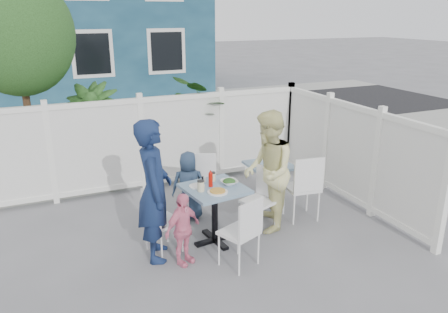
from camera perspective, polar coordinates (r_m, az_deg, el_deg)
name	(u,v)px	position (r m, az deg, el deg)	size (l,w,h in m)	color
ground	(183,257)	(5.67, -5.39, -12.92)	(80.00, 80.00, 0.00)	slate
near_sidewalk	(123,165)	(9.04, -13.02, -1.08)	(24.00, 2.60, 0.01)	gray
street	(97,124)	(12.56, -16.29, 4.07)	(24.00, 5.00, 0.01)	black
far_sidewalk	(83,104)	(15.57, -17.89, 6.58)	(24.00, 1.60, 0.01)	gray
building	(51,11)	(18.65, -21.64, 17.30)	(11.00, 6.00, 6.00)	#14384F
fence_back	(142,146)	(7.51, -10.63, 1.37)	(5.86, 0.08, 1.60)	white
fence_right	(350,155)	(7.19, 16.08, 0.21)	(0.08, 3.66, 1.60)	white
tree	(17,35)	(7.94, -25.42, 14.16)	(1.80, 1.62, 3.59)	#382316
potted_shrub_a	(91,134)	(8.03, -16.94, 2.79)	(1.00, 1.00, 1.78)	#1C3916
potted_shrub_b	(209,122)	(8.45, -1.92, 4.48)	(1.65, 1.43, 1.83)	#1C3916
main_table	(215,200)	(5.72, -1.23, -5.66)	(0.83, 0.83, 0.78)	#4F6F97
spare_table	(269,173)	(6.86, 5.92, -2.22)	(0.66, 0.66, 0.69)	#4F6F97
chair_left	(158,217)	(5.56, -8.56, -7.85)	(0.48, 0.49, 0.86)	white
chair_right	(262,194)	(6.12, 5.03, -4.95)	(0.51, 0.52, 0.90)	white
chair_back	(201,182)	(6.45, -2.96, -3.31)	(0.56, 0.56, 0.96)	white
chair_near	(244,228)	(5.20, 2.61, -9.33)	(0.53, 0.52, 0.89)	white
chair_spare	(305,184)	(6.41, 10.49, -3.50)	(0.51, 0.49, 1.00)	white
man	(154,191)	(5.34, -9.09, -4.43)	(0.65, 0.43, 1.78)	#142348
woman	(268,172)	(6.03, 5.75, -1.98)	(0.83, 0.64, 1.70)	#D5CE48
boy	(189,186)	(6.43, -4.63, -3.81)	(0.50, 0.33, 1.03)	#23344D
toddler	(183,229)	(5.32, -5.42, -9.46)	(0.54, 0.22, 0.92)	pink
plate_main	(218,192)	(5.48, -0.84, -4.66)	(0.26, 0.26, 0.02)	white
plate_side	(197,186)	(5.68, -3.56, -3.87)	(0.21, 0.21, 0.01)	white
salad_bowl	(229,182)	(5.73, 0.69, -3.40)	(0.22, 0.22, 0.05)	white
coffee_cup_a	(201,186)	(5.51, -3.05, -3.91)	(0.09, 0.09, 0.13)	beige
coffee_cup_b	(213,177)	(5.84, -1.48, -2.68)	(0.07, 0.07, 0.11)	beige
ketchup_bottle	(211,180)	(5.65, -1.76, -3.07)	(0.06, 0.06, 0.18)	#B50F06
salt_shaker	(205,180)	(5.80, -2.54, -3.05)	(0.03, 0.03, 0.07)	white
pepper_shaker	(203,179)	(5.83, -2.80, -2.96)	(0.03, 0.03, 0.07)	black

